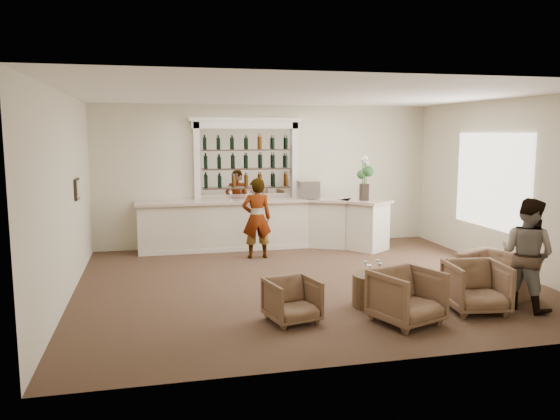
# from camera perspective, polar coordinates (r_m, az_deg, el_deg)

# --- Properties ---
(ground) EXTENTS (8.00, 8.00, 0.00)m
(ground) POSITION_cam_1_polar(r_m,az_deg,el_deg) (9.87, 2.87, -7.55)
(ground) COLOR #4F3827
(ground) RESTS_ON ground
(room_shell) EXTENTS (8.04, 7.02, 3.32)m
(room_shell) POSITION_cam_1_polar(r_m,az_deg,el_deg) (10.23, 2.73, 6.30)
(room_shell) COLOR beige
(room_shell) RESTS_ON ground
(bar_counter) EXTENTS (5.72, 1.80, 1.14)m
(bar_counter) POSITION_cam_1_polar(r_m,az_deg,el_deg) (12.55, -1.61, -1.48)
(bar_counter) COLOR beige
(bar_counter) RESTS_ON ground
(back_bar_alcove) EXTENTS (2.64, 0.25, 3.00)m
(back_bar_alcove) POSITION_cam_1_polar(r_m,az_deg,el_deg) (12.73, -3.50, 5.26)
(back_bar_alcove) COLOR white
(back_bar_alcove) RESTS_ON ground
(cocktail_table) EXTENTS (0.64, 0.64, 0.50)m
(cocktail_table) POSITION_cam_1_polar(r_m,az_deg,el_deg) (8.60, 9.70, -8.28)
(cocktail_table) COLOR brown
(cocktail_table) RESTS_ON ground
(sommelier) EXTENTS (0.64, 0.43, 1.72)m
(sommelier) POSITION_cam_1_polar(r_m,az_deg,el_deg) (11.57, -2.45, -0.87)
(sommelier) COLOR gray
(sommelier) RESTS_ON ground
(guest) EXTENTS (0.93, 1.02, 1.70)m
(guest) POSITION_cam_1_polar(r_m,az_deg,el_deg) (9.02, 24.41, -4.22)
(guest) COLOR gray
(guest) RESTS_ON ground
(armchair_left) EXTENTS (0.81, 0.82, 0.63)m
(armchair_left) POSITION_cam_1_polar(r_m,az_deg,el_deg) (7.79, 1.28, -9.42)
(armchair_left) COLOR brown
(armchair_left) RESTS_ON ground
(armchair_center) EXTENTS (1.06, 1.08, 0.77)m
(armchair_center) POSITION_cam_1_polar(r_m,az_deg,el_deg) (7.91, 13.11, -8.80)
(armchair_center) COLOR brown
(armchair_center) RESTS_ON ground
(armchair_right) EXTENTS (0.91, 0.93, 0.76)m
(armchair_right) POSITION_cam_1_polar(r_m,az_deg,el_deg) (8.71, 19.81, -7.57)
(armchair_right) COLOR brown
(armchair_right) RESTS_ON ground
(armchair_far) EXTENTS (1.31, 1.37, 0.69)m
(armchair_far) POSITION_cam_1_polar(r_m,az_deg,el_deg) (9.68, 21.84, -6.32)
(armchair_far) COLOR brown
(armchair_far) RESTS_ON ground
(espresso_machine) EXTENTS (0.48, 0.40, 0.41)m
(espresso_machine) POSITION_cam_1_polar(r_m,az_deg,el_deg) (12.67, 2.97, 2.14)
(espresso_machine) COLOR silver
(espresso_machine) RESTS_ON bar_counter
(flower_vase) EXTENTS (0.26, 0.26, 0.99)m
(flower_vase) POSITION_cam_1_polar(r_m,az_deg,el_deg) (12.42, 8.82, 3.57)
(flower_vase) COLOR black
(flower_vase) RESTS_ON bar_counter
(wine_glass_bar_left) EXTENTS (0.07, 0.07, 0.21)m
(wine_glass_bar_left) POSITION_cam_1_polar(r_m,az_deg,el_deg) (12.34, -3.34, 1.50)
(wine_glass_bar_left) COLOR white
(wine_glass_bar_left) RESTS_ON bar_counter
(wine_glass_bar_right) EXTENTS (0.07, 0.07, 0.21)m
(wine_glass_bar_right) POSITION_cam_1_polar(r_m,az_deg,el_deg) (12.32, -5.17, 1.47)
(wine_glass_bar_right) COLOR white
(wine_glass_bar_right) RESTS_ON bar_counter
(wine_glass_tbl_a) EXTENTS (0.07, 0.07, 0.21)m
(wine_glass_tbl_a) POSITION_cam_1_polar(r_m,az_deg,el_deg) (8.49, 8.93, -6.00)
(wine_glass_tbl_a) COLOR white
(wine_glass_tbl_a) RESTS_ON cocktail_table
(wine_glass_tbl_b) EXTENTS (0.07, 0.07, 0.21)m
(wine_glass_tbl_b) POSITION_cam_1_polar(r_m,az_deg,el_deg) (8.62, 10.16, -5.81)
(wine_glass_tbl_b) COLOR white
(wine_glass_tbl_b) RESTS_ON cocktail_table
(wine_glass_tbl_c) EXTENTS (0.07, 0.07, 0.21)m
(wine_glass_tbl_c) POSITION_cam_1_polar(r_m,az_deg,el_deg) (8.41, 10.35, -6.17)
(wine_glass_tbl_c) COLOR white
(wine_glass_tbl_c) RESTS_ON cocktail_table
(napkin_holder) EXTENTS (0.08, 0.08, 0.12)m
(napkin_holder) POSITION_cam_1_polar(r_m,az_deg,el_deg) (8.64, 9.26, -6.07)
(napkin_holder) COLOR white
(napkin_holder) RESTS_ON cocktail_table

